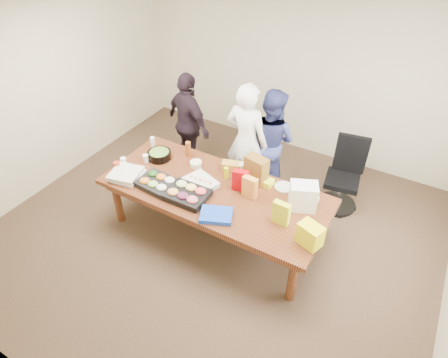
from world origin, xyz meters
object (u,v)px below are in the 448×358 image
Objects in this scene: person_right at (270,141)px; office_chair at (343,178)px; conference_table at (215,212)px; salad_bowl at (159,155)px; sheet_cake at (201,182)px; person_center at (246,142)px.

office_chair is at bearing -168.88° from person_right.
conference_table is 8.93× the size of salad_bowl.
person_right is (-1.08, -0.07, 0.28)m from office_chair.
sheet_cake is at bearing 82.36° from person_right.
person_right is at bearing 83.19° from conference_table.
person_right reaches higher than conference_table.
sheet_cake is (-0.11, -0.99, -0.08)m from person_center.
person_center is at bearing 41.36° from salad_bowl.
sheet_cake is at bearing 86.28° from person_center.
person_right is 4.01× the size of sheet_cake.
conference_table is 1.82m from office_chair.
sheet_cake is 1.26× the size of salad_bowl.
sheet_cake reaches higher than conference_table.
office_chair is 0.65× the size of person_right.
office_chair is 1.41m from person_center.
person_right reaches higher than sheet_cake.
salad_bowl reaches higher than conference_table.
office_chair is 3.27× the size of salad_bowl.
conference_table is 1.62× the size of person_center.
person_center reaches higher than office_chair.
person_center is 0.37m from person_right.
conference_table is 1.10m from person_center.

